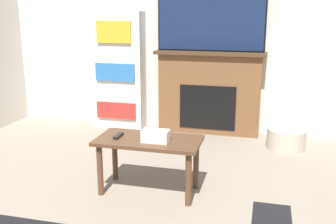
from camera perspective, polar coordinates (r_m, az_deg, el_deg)
The scene contains 8 objects.
wall_back at distance 5.01m, azimuth 5.45°, elevation 12.53°, with size 6.21×0.06×2.70m.
fireplace at distance 4.96m, azimuth 5.98°, elevation 2.85°, with size 1.36×0.28×1.04m.
tv at distance 4.84m, azimuth 6.23°, elevation 13.15°, with size 1.30×0.03×0.75m.
coffee_table at distance 3.33m, azimuth -2.82°, elevation -5.21°, with size 0.88×0.45×0.48m.
tissue_box at distance 3.22m, azimuth -1.82°, elevation -3.49°, with size 0.22×0.12×0.10m.
remote_control at distance 3.37m, azimuth -7.20°, elevation -3.46°, with size 0.04×0.15×0.02m.
bookshelf at distance 5.20m, azimuth -7.14°, elevation 5.99°, with size 0.66×0.29×1.51m.
storage_basket at distance 4.65m, azimuth 16.78°, elevation -3.71°, with size 0.43×0.43×0.23m.
Camera 1 is at (0.79, -0.54, 1.53)m, focal length 42.00 mm.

